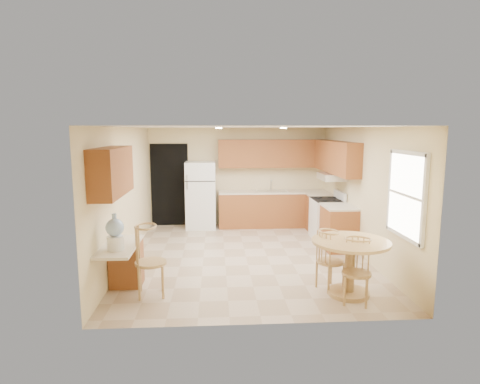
{
  "coord_description": "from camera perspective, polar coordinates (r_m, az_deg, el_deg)",
  "views": [
    {
      "loc": [
        -0.58,
        -7.51,
        2.46
      ],
      "look_at": [
        -0.1,
        0.3,
        1.23
      ],
      "focal_mm": 30.0,
      "sensor_mm": 36.0,
      "label": 1
    }
  ],
  "objects": [
    {
      "name": "wall_right",
      "position": [
        8.11,
        16.92,
        -0.04
      ],
      "size": [
        0.02,
        5.5,
        2.5
      ],
      "primitive_type": "cube",
      "color": "beige",
      "rests_on": "floor"
    },
    {
      "name": "refrigerator",
      "position": [
        10.05,
        -5.61,
        -0.44
      ],
      "size": [
        0.73,
        0.72,
        1.67
      ],
      "color": "white",
      "rests_on": "floor"
    },
    {
      "name": "can_light_b",
      "position": [
        8.83,
        6.18,
        9.04
      ],
      "size": [
        0.14,
        0.14,
        0.02
      ],
      "primitive_type": "cylinder",
      "color": "white",
      "rests_on": "ceiling"
    },
    {
      "name": "chair_desk",
      "position": [
        6.03,
        -12.78,
        -8.81
      ],
      "size": [
        0.47,
        0.61,
        1.06
      ],
      "rotation": [
        0.0,
        0.0,
        -1.44
      ],
      "color": "tan",
      "rests_on": "floor"
    },
    {
      "name": "ceiling",
      "position": [
        7.53,
        0.89,
        9.23
      ],
      "size": [
        4.5,
        5.5,
        0.02
      ],
      "primitive_type": "cube",
      "color": "white",
      "rests_on": "wall_back"
    },
    {
      "name": "floor",
      "position": [
        7.92,
        0.85,
        -9.17
      ],
      "size": [
        5.5,
        5.5,
        0.0
      ],
      "primitive_type": "plane",
      "color": "tan",
      "rests_on": "ground"
    },
    {
      "name": "stove",
      "position": [
        9.26,
        12.27,
        -3.7
      ],
      "size": [
        0.65,
        0.76,
        1.09
      ],
      "color": "white",
      "rests_on": "floor"
    },
    {
      "name": "desk_pedestal",
      "position": [
        6.68,
        -15.84,
        -9.73
      ],
      "size": [
        0.48,
        0.42,
        0.72
      ],
      "primitive_type": "cube",
      "color": "#965226",
      "rests_on": "floor"
    },
    {
      "name": "base_cab_back",
      "position": [
        10.26,
        4.68,
        -2.49
      ],
      "size": [
        2.75,
        0.6,
        0.87
      ],
      "primitive_type": "cube",
      "color": "#965226",
      "rests_on": "floor"
    },
    {
      "name": "range_hood",
      "position": [
        9.12,
        12.93,
        2.15
      ],
      "size": [
        0.5,
        0.76,
        0.14
      ],
      "primitive_type": "cube",
      "color": "silver",
      "rests_on": "upper_cab_right"
    },
    {
      "name": "upper_cab_back",
      "position": [
        10.21,
        4.68,
        5.47
      ],
      "size": [
        2.75,
        0.33,
        0.7
      ],
      "primitive_type": "cube",
      "color": "#965226",
      "rests_on": "wall_back"
    },
    {
      "name": "base_cab_right_b",
      "position": [
        8.54,
        13.85,
        -5.05
      ],
      "size": [
        0.6,
        0.8,
        0.87
      ],
      "primitive_type": "cube",
      "color": "#965226",
      "rests_on": "floor"
    },
    {
      "name": "can_light_a",
      "position": [
        8.71,
        -3.05,
        9.08
      ],
      "size": [
        0.14,
        0.14,
        0.02
      ],
      "primitive_type": "cylinder",
      "color": "white",
      "rests_on": "ceiling"
    },
    {
      "name": "desk_top",
      "position": [
        6.22,
        -16.74,
        -7.42
      ],
      "size": [
        0.5,
        1.2,
        0.04
      ],
      "primitive_type": "cube",
      "color": "beige",
      "rests_on": "desk_pedestal"
    },
    {
      "name": "counter_back",
      "position": [
        10.18,
        4.72,
        0.03
      ],
      "size": [
        2.75,
        0.63,
        0.04
      ],
      "primitive_type": "cube",
      "color": "beige",
      "rests_on": "base_cab_back"
    },
    {
      "name": "dining_table",
      "position": [
        6.23,
        15.38,
        -9.23
      ],
      "size": [
        1.14,
        1.14,
        0.84
      ],
      "rotation": [
        0.0,
        0.0,
        -0.2
      ],
      "color": "tan",
      "rests_on": "floor"
    },
    {
      "name": "doorway",
      "position": [
        10.4,
        -9.97,
        1.0
      ],
      "size": [
        0.9,
        0.02,
        2.1
      ],
      "primitive_type": "cube",
      "color": "black",
      "rests_on": "floor"
    },
    {
      "name": "chair_table_b",
      "position": [
        5.89,
        16.58,
        -10.18
      ],
      "size": [
        0.41,
        0.45,
        0.93
      ],
      "rotation": [
        0.0,
        0.0,
        2.78
      ],
      "color": "tan",
      "rests_on": "floor"
    },
    {
      "name": "counter_right_a",
      "position": [
        9.82,
        11.43,
        -0.45
      ],
      "size": [
        0.63,
        0.59,
        0.04
      ],
      "primitive_type": "cube",
      "color": "beige",
      "rests_on": "base_cab_right_a"
    },
    {
      "name": "counter_right_b",
      "position": [
        8.45,
        13.96,
        -2.05
      ],
      "size": [
        0.63,
        0.8,
        0.04
      ],
      "primitive_type": "cube",
      "color": "beige",
      "rests_on": "base_cab_right_b"
    },
    {
      "name": "upper_cab_left",
      "position": [
        6.13,
        -17.76,
        2.79
      ],
      "size": [
        0.33,
        1.4,
        0.7
      ],
      "primitive_type": "cube",
      "color": "#965226",
      "rests_on": "wall_left"
    },
    {
      "name": "upper_cab_right",
      "position": [
        9.14,
        13.48,
        4.85
      ],
      "size": [
        0.33,
        2.42,
        0.7
      ],
      "primitive_type": "cube",
      "color": "#965226",
      "rests_on": "wall_right"
    },
    {
      "name": "wall_back",
      "position": [
        10.34,
        -0.3,
        2.21
      ],
      "size": [
        4.5,
        0.02,
        2.5
      ],
      "primitive_type": "cube",
      "color": "beige",
      "rests_on": "floor"
    },
    {
      "name": "water_crock",
      "position": [
        5.93,
        -17.35,
        -5.66
      ],
      "size": [
        0.25,
        0.25,
        0.52
      ],
      "color": "white",
      "rests_on": "desk_top"
    },
    {
      "name": "wall_left",
      "position": [
        7.78,
        -15.88,
        -0.36
      ],
      "size": [
        0.02,
        5.5,
        2.5
      ],
      "primitive_type": "cube",
      "color": "beige",
      "rests_on": "floor"
    },
    {
      "name": "base_cab_right_a",
      "position": [
        9.91,
        11.35,
        -3.05
      ],
      "size": [
        0.6,
        0.59,
        0.87
      ],
      "primitive_type": "cube",
      "color": "#965226",
      "rests_on": "floor"
    },
    {
      "name": "sink",
      "position": [
        10.18,
        4.58,
        0.15
      ],
      "size": [
        0.78,
        0.44,
        0.01
      ],
      "primitive_type": "cube",
      "color": "silver",
      "rests_on": "counter_back"
    },
    {
      "name": "chair_table_a",
      "position": [
        6.31,
        12.99,
        -8.82
      ],
      "size": [
        0.41,
        0.52,
        0.92
      ],
      "rotation": [
        0.0,
        0.0,
        -1.16
      ],
      "color": "tan",
      "rests_on": "floor"
    },
    {
      "name": "wall_front",
      "position": [
        4.94,
        3.33,
        -5.25
      ],
      "size": [
        4.5,
        0.02,
        2.5
      ],
      "primitive_type": "cube",
      "color": "beige",
      "rests_on": "floor"
    },
    {
      "name": "window",
      "position": [
        6.39,
        22.59,
        -0.4
      ],
      "size": [
        0.06,
        1.12,
        1.3
      ],
      "color": "white",
      "rests_on": "wall_right"
    }
  ]
}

